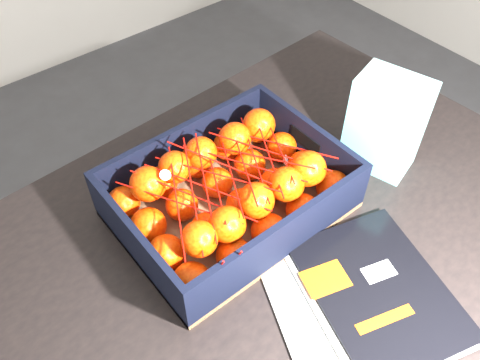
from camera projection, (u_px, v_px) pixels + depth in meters
ground at (275, 311)px, 1.63m from camera, size 3.50×3.50×0.00m
table at (263, 259)px, 1.00m from camera, size 1.24×0.86×0.75m
magazine_stack at (366, 301)px, 0.81m from camera, size 0.37×0.34×0.02m
produce_crate at (230, 198)px, 0.93m from camera, size 0.41×0.31×0.11m
clementine_heap at (231, 189)px, 0.91m from camera, size 0.39×0.29×0.12m
mesh_net at (230, 174)px, 0.87m from camera, size 0.34×0.27×0.10m
retail_carton at (386, 124)px, 0.97m from camera, size 0.12×0.15×0.20m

